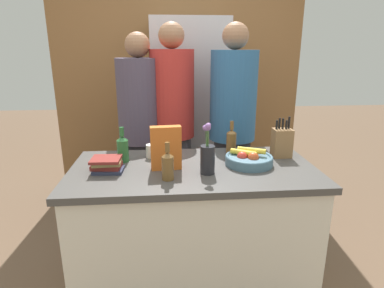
{
  "coord_description": "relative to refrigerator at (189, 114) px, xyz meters",
  "views": [
    {
      "loc": [
        -0.17,
        -1.84,
        1.59
      ],
      "look_at": [
        0.0,
        0.09,
        1.01
      ],
      "focal_mm": 30.0,
      "sensor_mm": 36.0,
      "label": 1
    }
  ],
  "objects": [
    {
      "name": "coffee_mug",
      "position": [
        -0.34,
        -1.24,
        -0.0
      ],
      "size": [
        0.08,
        0.11,
        0.09
      ],
      "color": "silver",
      "rests_on": "kitchen_island"
    },
    {
      "name": "bottle_vinegar",
      "position": [
        -0.52,
        -1.3,
        0.04
      ],
      "size": [
        0.07,
        0.07,
        0.23
      ],
      "color": "#286633",
      "rests_on": "kitchen_island"
    },
    {
      "name": "bottle_oil",
      "position": [
        0.21,
        -1.18,
        0.04
      ],
      "size": [
        0.07,
        0.07,
        0.22
      ],
      "color": "brown",
      "rests_on": "kitchen_island"
    },
    {
      "name": "knife_block",
      "position": [
        0.52,
        -1.29,
        0.05
      ],
      "size": [
        0.12,
        0.1,
        0.27
      ],
      "color": "olive",
      "rests_on": "kitchen_island"
    },
    {
      "name": "cereal_box",
      "position": [
        -0.25,
        -1.46,
        0.09
      ],
      "size": [
        0.19,
        0.07,
        0.26
      ],
      "color": "orange",
      "rests_on": "kitchen_island"
    },
    {
      "name": "flower_vase",
      "position": [
        -0.01,
        -1.56,
        0.06
      ],
      "size": [
        0.08,
        0.08,
        0.3
      ],
      "color": "#232328",
      "rests_on": "kitchen_island"
    },
    {
      "name": "person_in_red_tee",
      "position": [
        0.31,
        -0.72,
        0.07
      ],
      "size": [
        0.38,
        0.38,
        1.79
      ],
      "rotation": [
        0.0,
        0.0,
        -0.15
      ],
      "color": "#383842",
      "rests_on": "ground_plane"
    },
    {
      "name": "book_stack",
      "position": [
        -0.6,
        -1.47,
        -0.0
      ],
      "size": [
        0.19,
        0.17,
        0.09
      ],
      "color": "#2D334C",
      "rests_on": "kitchen_island"
    },
    {
      "name": "ground_plane",
      "position": [
        -0.08,
        -1.45,
        -0.94
      ],
      "size": [
        14.0,
        14.0,
        0.0
      ],
      "primitive_type": "plane",
      "color": "brown"
    },
    {
      "name": "bottle_wine",
      "position": [
        -0.24,
        -1.63,
        0.04
      ],
      "size": [
        0.07,
        0.07,
        0.22
      ],
      "color": "brown",
      "rests_on": "kitchen_island"
    },
    {
      "name": "person_at_sink",
      "position": [
        -0.46,
        -0.61,
        0.03
      ],
      "size": [
        0.37,
        0.37,
        1.72
      ],
      "rotation": [
        0.0,
        0.0,
        0.35
      ],
      "color": "#383842",
      "rests_on": "ground_plane"
    },
    {
      "name": "person_in_blue",
      "position": [
        -0.18,
        -0.61,
        0.07
      ],
      "size": [
        0.36,
        0.36,
        1.8
      ],
      "rotation": [
        0.0,
        0.0,
        -0.24
      ],
      "color": "#383842",
      "rests_on": "ground_plane"
    },
    {
      "name": "refrigerator",
      "position": [
        0.0,
        0.0,
        0.0
      ],
      "size": [
        0.74,
        0.62,
        1.87
      ],
      "color": "#B7B7BC",
      "rests_on": "ground_plane"
    },
    {
      "name": "back_wall_wood",
      "position": [
        -0.08,
        0.36,
        0.36
      ],
      "size": [
        2.7,
        0.12,
        2.6
      ],
      "color": "olive",
      "rests_on": "ground_plane"
    },
    {
      "name": "kitchen_island",
      "position": [
        -0.08,
        -1.45,
        -0.49
      ],
      "size": [
        1.5,
        0.76,
        0.89
      ],
      "color": "silver",
      "rests_on": "ground_plane"
    },
    {
      "name": "fruit_bowl",
      "position": [
        0.27,
        -1.43,
        -0.01
      ],
      "size": [
        0.3,
        0.3,
        0.1
      ],
      "color": "slate",
      "rests_on": "kitchen_island"
    }
  ]
}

